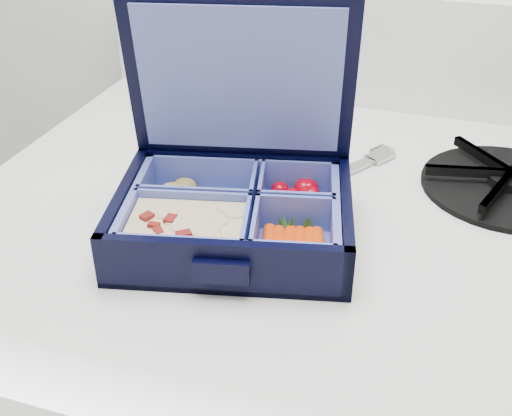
% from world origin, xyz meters
% --- Properties ---
extents(bento_box, '(0.24, 0.20, 0.05)m').
position_xyz_m(bento_box, '(0.62, 1.58, 0.95)').
color(bento_box, black).
rests_on(bento_box, stove).
extents(burner_grate, '(0.21, 0.21, 0.03)m').
position_xyz_m(burner_grate, '(0.86, 1.76, 0.94)').
color(burner_grate, black).
rests_on(burner_grate, stove).
extents(burner_grate_rear, '(0.20, 0.20, 0.02)m').
position_xyz_m(burner_grate_rear, '(0.52, 1.84, 0.93)').
color(burner_grate_rear, black).
rests_on(burner_grate_rear, stove).
extents(fork, '(0.12, 0.17, 0.01)m').
position_xyz_m(fork, '(0.68, 1.71, 0.93)').
color(fork, '#A6A6A6').
rests_on(fork, stove).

